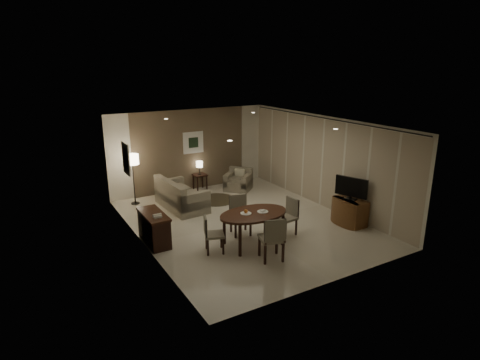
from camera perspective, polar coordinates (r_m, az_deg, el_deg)
room_shell at (r=10.81m, az=-0.54°, el=1.28°), size 5.50×7.00×2.70m
taupe_accent at (r=13.50m, az=-7.06°, el=4.25°), size 3.96×0.03×2.70m
curtain_wall at (r=12.03m, az=11.59°, el=2.37°), size 0.08×6.70×2.58m
curtain_rod at (r=11.79m, az=11.96°, el=8.61°), size 0.03×6.80×0.03m
art_back_frame at (r=13.46m, az=-6.67°, el=5.32°), size 0.72×0.03×0.72m
art_back_canvas at (r=13.45m, az=-6.64°, el=5.31°), size 0.34×0.01×0.34m
art_left_frame at (r=10.42m, az=-15.91°, el=2.90°), size 0.03×0.60×0.80m
art_left_canvas at (r=10.43m, az=-15.83°, el=2.91°), size 0.01×0.46×0.64m
downlight_nl at (r=7.97m, az=-1.46°, el=5.61°), size 0.10×0.10×0.01m
downlight_nr at (r=9.61m, az=13.44°, el=7.05°), size 0.10×0.10×0.01m
downlight_fl at (r=11.22m, az=-10.47°, el=8.53°), size 0.10×0.10×0.01m
downlight_fr at (r=12.44m, az=1.88°, el=9.56°), size 0.10×0.10×0.01m
console_desk at (r=9.83m, az=-12.12°, el=-6.71°), size 0.48×1.20×0.75m
telephone at (r=9.41m, az=-11.69°, el=-4.97°), size 0.20×0.14×0.09m
tv_cabinet at (r=11.10m, az=15.34°, el=-4.34°), size 0.48×0.90×0.70m
flat_tv at (r=10.87m, az=15.54°, el=-1.06°), size 0.36×0.85×0.60m
dining_table at (r=9.54m, az=1.92°, el=-6.94°), size 1.70×1.06×0.79m
chair_near at (r=8.83m, az=4.47°, el=-8.18°), size 0.61×0.61×1.02m
chair_far at (r=10.05m, az=0.09°, el=-5.11°), size 0.56×0.56×0.98m
chair_left at (r=9.17m, az=-3.64°, el=-7.70°), size 0.54×0.54×0.87m
chair_right at (r=10.08m, az=6.55°, el=-5.30°), size 0.50×0.50×0.92m
plate_a at (r=9.34m, az=0.84°, el=-4.77°), size 0.26×0.26×0.02m
plate_b at (r=9.46m, az=3.24°, el=-4.51°), size 0.26×0.26×0.02m
fruit_apple at (r=9.32m, az=0.85°, el=-4.47°), size 0.09×0.09×0.09m
napkin at (r=9.45m, az=3.24°, el=-4.38°), size 0.12×0.08×0.03m
round_rug at (r=12.67m, az=-3.36°, el=-2.80°), size 1.25×1.25×0.01m
sofa at (r=11.98m, az=-8.33°, el=-1.91°), size 1.93×1.06×0.88m
armchair at (r=13.51m, az=-0.27°, el=0.05°), size 1.11×1.11×0.72m
side_table at (r=13.63m, az=-5.70°, el=-0.28°), size 0.42×0.42×0.54m
table_lamp at (r=13.50m, az=-5.78°, el=1.84°), size 0.22×0.22×0.50m
floor_lamp at (r=12.49m, az=-14.90°, el=0.07°), size 0.39×0.39×1.55m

